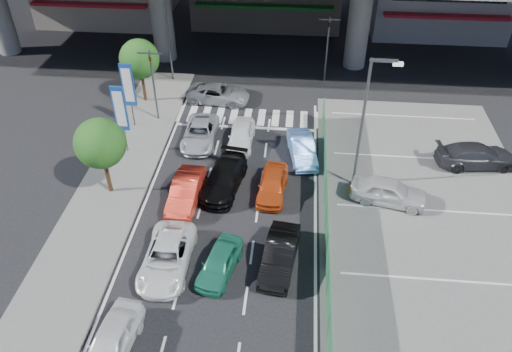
# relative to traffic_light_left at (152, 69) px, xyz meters

# --- Properties ---
(ground) EXTENTS (120.00, 120.00, 0.00)m
(ground) POSITION_rel_traffic_light_left_xyz_m (6.20, -12.00, -3.94)
(ground) COLOR black
(ground) RESTS_ON ground
(parking_lot) EXTENTS (12.00, 28.00, 0.06)m
(parking_lot) POSITION_rel_traffic_light_left_xyz_m (17.20, -10.00, -3.91)
(parking_lot) COLOR #585856
(parking_lot) RESTS_ON ground
(sidewalk_left) EXTENTS (4.00, 30.00, 0.12)m
(sidewalk_left) POSITION_rel_traffic_light_left_xyz_m (-0.80, -8.00, -3.88)
(sidewalk_left) COLOR #585856
(sidewalk_left) RESTS_ON ground
(fence_run) EXTENTS (0.16, 22.00, 1.80)m
(fence_run) POSITION_rel_traffic_light_left_xyz_m (11.50, -11.00, -3.04)
(fence_run) COLOR #226337
(fence_run) RESTS_ON ground
(traffic_light_left) EXTENTS (1.60, 1.24, 5.20)m
(traffic_light_left) POSITION_rel_traffic_light_left_xyz_m (0.00, 0.00, 0.00)
(traffic_light_left) COLOR #595B60
(traffic_light_left) RESTS_ON ground
(traffic_light_right) EXTENTS (1.60, 1.24, 5.20)m
(traffic_light_right) POSITION_rel_traffic_light_left_xyz_m (11.70, 7.00, 0.00)
(traffic_light_right) COLOR #595B60
(traffic_light_right) RESTS_ON ground
(street_lamp_right) EXTENTS (1.65, 0.22, 8.00)m
(street_lamp_right) POSITION_rel_traffic_light_left_xyz_m (13.37, -6.00, 0.83)
(street_lamp_right) COLOR #595B60
(street_lamp_right) RESTS_ON ground
(street_lamp_left) EXTENTS (1.65, 0.22, 8.00)m
(street_lamp_left) POSITION_rel_traffic_light_left_xyz_m (-0.13, 6.00, 0.83)
(street_lamp_left) COLOR #595B60
(street_lamp_left) RESTS_ON ground
(signboard_near) EXTENTS (0.80, 0.14, 4.70)m
(signboard_near) POSITION_rel_traffic_light_left_xyz_m (-1.00, -4.01, -0.87)
(signboard_near) COLOR #595B60
(signboard_near) RESTS_ON ground
(signboard_far) EXTENTS (0.80, 0.14, 4.70)m
(signboard_far) POSITION_rel_traffic_light_left_xyz_m (-1.40, -1.01, -0.87)
(signboard_far) COLOR #595B60
(signboard_far) RESTS_ON ground
(tree_near) EXTENTS (2.80, 2.80, 4.80)m
(tree_near) POSITION_rel_traffic_light_left_xyz_m (-0.80, -8.00, -0.55)
(tree_near) COLOR #382314
(tree_near) RESTS_ON ground
(tree_far) EXTENTS (2.80, 2.80, 4.80)m
(tree_far) POSITION_rel_traffic_light_left_xyz_m (-1.60, 2.50, -0.55)
(tree_far) COLOR #382314
(tree_far) RESTS_ON ground
(van_white_back_left) EXTENTS (2.09, 4.16, 1.36)m
(van_white_back_left) POSITION_rel_traffic_light_left_xyz_m (2.62, -18.06, -3.26)
(van_white_back_left) COLOR white
(van_white_back_left) RESTS_ON ground
(sedan_white_mid_left) EXTENTS (2.20, 4.76, 1.32)m
(sedan_white_mid_left) POSITION_rel_traffic_light_left_xyz_m (3.81, -13.32, -3.28)
(sedan_white_mid_left) COLOR white
(sedan_white_mid_left) RESTS_ON ground
(taxi_teal_mid) EXTENTS (2.21, 3.81, 1.22)m
(taxi_teal_mid) POSITION_rel_traffic_light_left_xyz_m (6.37, -13.37, -3.33)
(taxi_teal_mid) COLOR #248566
(taxi_teal_mid) RESTS_ON ground
(hatch_black_mid_right) EXTENTS (1.96, 4.33, 1.38)m
(hatch_black_mid_right) POSITION_rel_traffic_light_left_xyz_m (9.23, -12.69, -3.25)
(hatch_black_mid_right) COLOR black
(hatch_black_mid_right) RESTS_ON ground
(taxi_orange_left) EXTENTS (1.62, 4.24, 1.38)m
(taxi_orange_left) POSITION_rel_traffic_light_left_xyz_m (3.72, -8.34, -3.25)
(taxi_orange_left) COLOR #F43522
(taxi_orange_left) RESTS_ON ground
(sedan_black_mid) EXTENTS (2.63, 4.99, 1.38)m
(sedan_black_mid) POSITION_rel_traffic_light_left_xyz_m (5.69, -7.01, -3.25)
(sedan_black_mid) COLOR black
(sedan_black_mid) RESTS_ON ground
(taxi_orange_right) EXTENTS (1.83, 3.96, 1.31)m
(taxi_orange_right) POSITION_rel_traffic_light_left_xyz_m (8.52, -7.28, -3.28)
(taxi_orange_right) COLOR #CE4816
(taxi_orange_right) RESTS_ON ground
(wagon_silver_front_left) EXTENTS (2.19, 4.56, 1.25)m
(wagon_silver_front_left) POSITION_rel_traffic_light_left_xyz_m (3.42, -2.38, -3.31)
(wagon_silver_front_left) COLOR #B0B3B9
(wagon_silver_front_left) RESTS_ON ground
(sedan_white_front_mid) EXTENTS (1.63, 3.93, 1.33)m
(sedan_white_front_mid) POSITION_rel_traffic_light_left_xyz_m (6.16, -2.44, -3.27)
(sedan_white_front_mid) COLOR white
(sedan_white_front_mid) RESTS_ON ground
(kei_truck_front_right) EXTENTS (2.13, 4.23, 1.33)m
(kei_truck_front_right) POSITION_rel_traffic_light_left_xyz_m (10.13, -3.57, -3.27)
(kei_truck_front_right) COLOR #649BF3
(kei_truck_front_right) RESTS_ON ground
(crossing_wagon_silver) EXTENTS (4.80, 2.55, 1.29)m
(crossing_wagon_silver) POSITION_rel_traffic_light_left_xyz_m (3.82, 3.00, -3.29)
(crossing_wagon_silver) COLOR #9A9DA1
(crossing_wagon_silver) RESTS_ON ground
(parked_sedan_white) EXTENTS (4.49, 2.54, 1.44)m
(parked_sedan_white) POSITION_rel_traffic_light_left_xyz_m (15.03, -7.45, -3.16)
(parked_sedan_white) COLOR silver
(parked_sedan_white) RESTS_ON parking_lot
(parked_sedan_dgrey) EXTENTS (5.03, 2.49, 1.41)m
(parked_sedan_dgrey) POSITION_rel_traffic_light_left_xyz_m (20.75, -3.46, -3.17)
(parked_sedan_dgrey) COLOR #2E2E33
(parked_sedan_dgrey) RESTS_ON parking_lot
(traffic_cone) EXTENTS (0.41, 0.41, 0.77)m
(traffic_cone) POSITION_rel_traffic_light_left_xyz_m (13.03, -6.78, -3.49)
(traffic_cone) COLOR #EE500D
(traffic_cone) RESTS_ON parking_lot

